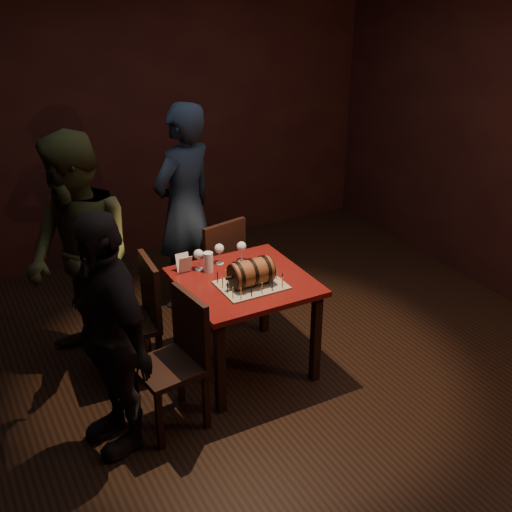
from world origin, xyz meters
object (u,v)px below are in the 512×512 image
(chair_back, at_px, (218,265))
(person_back, at_px, (185,209))
(pint_of_ale, at_px, (208,263))
(wine_glass_left, at_px, (199,255))
(chair_left_front, at_px, (179,354))
(pub_table, at_px, (244,293))
(person_left_front, at_px, (109,334))
(wine_glass_right, at_px, (242,247))
(chair_left_rear, at_px, (138,314))
(person_left_rear, at_px, (81,260))
(barrel_cake, at_px, (251,273))
(wine_glass_mid, at_px, (219,249))

(chair_back, relative_size, person_back, 0.52)
(pint_of_ale, distance_m, chair_back, 0.64)
(pint_of_ale, height_order, chair_back, chair_back)
(pint_of_ale, bearing_deg, chair_back, 58.37)
(wine_glass_left, xyz_separation_m, person_back, (0.24, 0.83, 0.03))
(chair_left_front, bearing_deg, pub_table, 27.40)
(pint_of_ale, distance_m, chair_left_front, 0.80)
(pub_table, relative_size, wine_glass_left, 5.59)
(pub_table, bearing_deg, wine_glass_left, 126.56)
(person_left_front, bearing_deg, person_back, 133.91)
(person_back, bearing_deg, chair_back, 78.98)
(chair_left_front, bearing_deg, wine_glass_right, 38.13)
(wine_glass_right, xyz_separation_m, person_left_front, (-1.20, -0.59, -0.07))
(wine_glass_right, height_order, person_back, person_back)
(chair_left_rear, bearing_deg, person_left_rear, 136.53)
(pub_table, relative_size, person_back, 0.50)
(person_left_front, bearing_deg, barrel_cake, 92.08)
(chair_back, height_order, chair_left_front, same)
(wine_glass_right, height_order, person_left_rear, person_left_rear)
(chair_back, relative_size, chair_left_rear, 1.00)
(wine_glass_right, xyz_separation_m, chair_left_front, (-0.77, -0.60, -0.35))
(chair_left_rear, relative_size, person_back, 0.52)
(barrel_cake, xyz_separation_m, person_left_rear, (-1.00, 0.67, 0.05))
(wine_glass_right, xyz_separation_m, person_left_rear, (-1.13, 0.29, 0.04))
(wine_glass_right, bearing_deg, person_left_front, -153.79)
(barrel_cake, bearing_deg, chair_back, 81.31)
(wine_glass_left, relative_size, person_left_rear, 0.09)
(pint_of_ale, xyz_separation_m, person_left_front, (-0.91, -0.55, -0.03))
(chair_left_front, bearing_deg, barrel_cake, 18.98)
(chair_back, xyz_separation_m, chair_left_front, (-0.77, -1.05, 0.00))
(pint_of_ale, distance_m, person_back, 0.92)
(person_back, height_order, person_left_front, person_back)
(pub_table, bearing_deg, person_left_rear, 151.23)
(pint_of_ale, bearing_deg, person_left_rear, 159.08)
(pint_of_ale, distance_m, person_left_front, 1.06)
(barrel_cake, bearing_deg, pint_of_ale, 115.95)
(wine_glass_mid, height_order, chair_left_front, chair_left_front)
(chair_back, relative_size, chair_left_front, 1.00)
(wine_glass_right, bearing_deg, wine_glass_mid, 165.23)
(wine_glass_right, distance_m, person_left_rear, 1.16)
(wine_glass_mid, height_order, chair_left_rear, chair_left_rear)
(pub_table, height_order, wine_glass_mid, wine_glass_mid)
(wine_glass_mid, bearing_deg, person_back, 85.30)
(barrel_cake, height_order, person_back, person_back)
(wine_glass_right, xyz_separation_m, chair_back, (0.01, 0.44, -0.35))
(pub_table, bearing_deg, person_back, 88.82)
(wine_glass_mid, relative_size, chair_left_front, 0.17)
(wine_glass_left, xyz_separation_m, chair_left_rear, (-0.49, -0.02, -0.35))
(barrel_cake, xyz_separation_m, chair_left_rear, (-0.71, 0.39, -0.33))
(pub_table, distance_m, wine_glass_left, 0.43)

